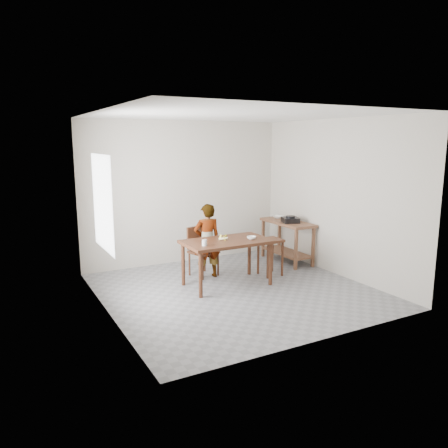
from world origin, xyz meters
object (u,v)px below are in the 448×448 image
dining_table (227,263)px  child (207,241)px  prep_counter (287,241)px  dining_chair (204,252)px  stool (270,257)px

dining_table → child: (-0.09, 0.54, 0.27)m
prep_counter → child: bearing=-174.9°
prep_counter → child: (-1.81, -0.16, 0.24)m
child → dining_chair: (-0.02, 0.11, -0.21)m
prep_counter → child: child is taller
dining_table → stool: dining_table is taller
dining_table → stool: (0.94, 0.13, -0.05)m
dining_table → prep_counter: prep_counter is taller
prep_counter → dining_chair: size_ratio=1.40×
child → dining_table: bearing=107.6°
prep_counter → stool: size_ratio=1.85×
child → stool: 1.15m
child → stool: (1.03, -0.41, -0.32)m
child → dining_chair: size_ratio=1.50×
child → stool: child is taller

